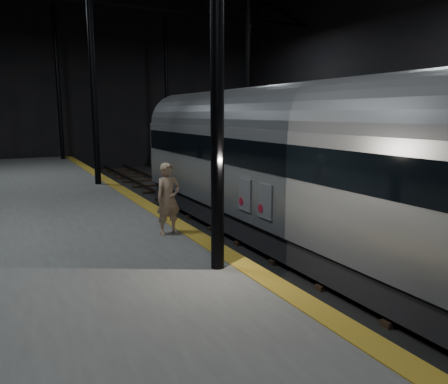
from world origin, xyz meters
TOP-DOWN VIEW (x-y plane):
  - ground at (0.00, 0.00)m, footprint 44.00×44.00m
  - platform_left at (-7.50, 0.00)m, footprint 9.00×43.80m
  - platform_right at (7.50, 0.00)m, footprint 9.00×43.80m
  - tactile_strip at (-3.25, 0.00)m, footprint 0.50×43.80m
  - track at (0.00, 0.00)m, footprint 2.40×43.00m
  - train at (-0.00, -0.96)m, footprint 2.71×18.06m
  - woman at (-3.80, -1.15)m, footprint 0.73×0.53m

SIDE VIEW (x-z plane):
  - ground at x=0.00m, z-range 0.00..0.00m
  - track at x=0.00m, z-range -0.05..0.19m
  - platform_left at x=-7.50m, z-range 0.00..1.00m
  - platform_right at x=7.50m, z-range 0.00..1.00m
  - tactile_strip at x=-3.25m, z-range 1.00..1.01m
  - woman at x=-3.80m, z-range 1.00..2.85m
  - train at x=0.00m, z-range 0.28..5.11m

